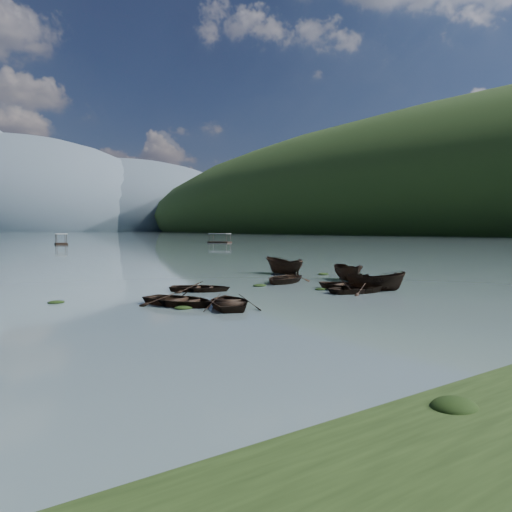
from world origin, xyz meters
TOP-DOWN VIEW (x-y plane):
  - ground_plane at (0.00, 0.00)m, footprint 2400.00×2400.00m
  - haze_mtn_c at (140.00, 900.00)m, footprint 520.00×520.00m
  - haze_mtn_d at (320.00, 900.00)m, footprint 520.00×520.00m
  - rowboat_0 at (-9.66, 5.45)m, footprint 4.51×5.21m
  - rowboat_1 at (-7.83, 3.46)m, footprint 4.57×5.10m
  - rowboat_2 at (3.59, 3.59)m, footprint 3.82×3.51m
  - rowboat_3 at (2.39, 5.03)m, footprint 4.14×5.16m
  - rowboat_4 at (2.02, 3.59)m, footprint 4.44×3.48m
  - rowboat_5 at (6.82, 9.15)m, footprint 2.95×4.25m
  - rowboat_6 at (-5.85, 10.04)m, footprint 4.78×4.68m
  - rowboat_7 at (1.76, 10.88)m, footprint 5.61×5.13m
  - rowboat_8 at (6.18, 16.38)m, footprint 1.88×4.54m
  - weed_clump_0 at (-10.02, 4.34)m, footprint 0.98×0.80m
  - weed_clump_1 at (0.99, 5.99)m, footprint 0.87×0.70m
  - weed_clump_2 at (2.84, 3.95)m, footprint 1.31×1.05m
  - weed_clump_3 at (1.53, 4.69)m, footprint 0.84×0.71m
  - weed_clump_4 at (5.32, 6.55)m, footprint 1.13×0.90m
  - weed_clump_5 at (-14.75, 10.15)m, footprint 0.89×0.72m
  - weed_clump_6 at (-1.09, 10.05)m, footprint 0.99×0.83m
  - weed_clump_7 at (8.57, 13.82)m, footprint 1.04×0.83m
  - pontoon_centre at (11.97, 113.20)m, footprint 4.13×7.31m
  - pontoon_right at (52.81, 103.15)m, footprint 5.46×7.16m

SIDE VIEW (x-z plane):
  - ground_plane at x=0.00m, z-range 0.00..0.00m
  - haze_mtn_c at x=140.00m, z-range -130.00..130.00m
  - haze_mtn_d at x=320.00m, z-range -110.00..110.00m
  - rowboat_0 at x=-9.66m, z-range -0.45..0.45m
  - rowboat_1 at x=-7.83m, z-range -0.43..0.43m
  - rowboat_2 at x=3.59m, z-range -0.73..0.73m
  - rowboat_3 at x=2.39m, z-range -0.47..0.47m
  - rowboat_4 at x=2.02m, z-range -0.42..0.42m
  - rowboat_5 at x=6.82m, z-range -0.77..0.77m
  - rowboat_6 at x=-5.85m, z-range -0.40..0.40m
  - rowboat_7 at x=1.76m, z-range -0.47..0.47m
  - rowboat_8 at x=6.18m, z-range -0.86..0.86m
  - weed_clump_0 at x=-10.02m, z-range -0.11..0.11m
  - weed_clump_1 at x=0.99m, z-range -0.10..0.10m
  - weed_clump_2 at x=2.84m, z-range -0.14..0.14m
  - weed_clump_3 at x=1.53m, z-range -0.09..0.09m
  - weed_clump_4 at x=5.32m, z-range -0.12..0.12m
  - weed_clump_5 at x=-14.75m, z-range -0.09..0.09m
  - weed_clump_6 at x=-1.09m, z-range -0.10..0.10m
  - weed_clump_7 at x=8.57m, z-range -0.11..0.11m
  - pontoon_centre at x=11.97m, z-range -1.32..1.32m
  - pontoon_right at x=52.81m, z-range -1.27..1.27m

